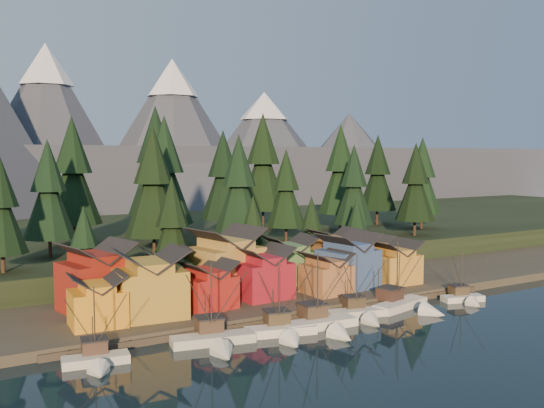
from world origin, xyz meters
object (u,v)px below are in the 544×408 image
boat_6 (465,291)px  boat_2 (283,322)px  boat_4 (361,306)px  boat_1 (215,331)px  boat_3 (325,315)px  boat_0 (96,349)px  boat_5 (407,297)px  house_front_0 (97,299)px  house_back_0 (96,275)px  house_front_1 (149,281)px  house_back_1 (167,272)px

boat_6 → boat_2: bearing=-162.0°
boat_4 → boat_1: bearing=-163.8°
boat_2 → boat_3: 7.09m
boat_0 → boat_5: boat_5 is taller
boat_4 → boat_2: bearing=-158.9°
boat_0 → boat_5: size_ratio=0.83×
boat_4 → boat_0: bearing=-165.3°
boat_4 → house_front_0: (-39.32, 11.89, 3.50)m
boat_1 → house_back_0: house_back_0 is taller
boat_3 → boat_6: (31.96, 1.50, -0.25)m
boat_1 → boat_2: size_ratio=1.09×
boat_0 → boat_4: bearing=9.7°
boat_2 → house_front_1: bearing=147.7°
boat_0 → boat_4: 42.80m
boat_3 → house_front_0: 33.63m
boat_2 → house_back_0: (-20.95, 23.23, 5.01)m
boat_4 → house_front_0: 41.22m
boat_0 → house_back_1: 30.65m
boat_4 → boat_6: 22.86m
house_front_0 → house_front_1: bearing=10.5°
house_front_1 → house_back_1: (6.62, 10.28, -0.93)m
boat_5 → house_back_1: 41.67m
boat_0 → boat_2: 26.62m
boat_3 → house_back_1: size_ratio=1.50×
boat_6 → house_back_0: 64.15m
boat_5 → boat_6: 12.88m
boat_2 → house_front_0: bearing=162.0°
boat_0 → house_back_1: bearing=61.2°
house_front_1 → house_back_0: bearing=132.0°
boat_5 → house_front_1: bearing=148.1°
boat_2 → house_front_1: 21.75m
house_front_1 → house_back_1: 12.26m
boat_2 → house_front_0: (-23.11, 14.08, 3.26)m
boat_2 → house_back_0: 31.68m
house_back_0 → boat_5: bearing=-36.2°
boat_1 → house_front_1: size_ratio=1.21×
boat_0 → boat_3: (33.67, -1.63, 0.13)m
boat_5 → house_front_0: bearing=152.1°
boat_5 → house_back_0: size_ratio=1.11×
boat_2 → boat_3: size_ratio=0.91×
house_front_0 → boat_1: bearing=-43.1°
boat_0 → house_back_1: size_ratio=1.24×
boat_5 → house_front_1: house_front_1 is taller
boat_0 → boat_2: boat_2 is taller
house_front_1 → house_back_0: size_ratio=0.92×
boat_1 → boat_4: boat_1 is taller
house_back_1 → house_front_1: bearing=-115.0°
boat_4 → house_back_1: (-24.41, 23.27, 4.07)m
house_back_0 → boat_3: bearing=-52.3°
boat_6 → house_back_1: size_ratio=1.15×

